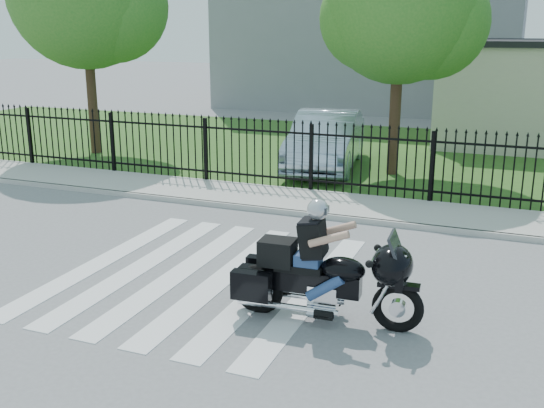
% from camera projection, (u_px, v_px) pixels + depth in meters
% --- Properties ---
extents(ground, '(120.00, 120.00, 0.00)m').
position_uv_depth(ground, '(202.00, 275.00, 10.99)').
color(ground, slate).
rests_on(ground, ground).
extents(crosswalk, '(5.00, 5.50, 0.01)m').
position_uv_depth(crosswalk, '(202.00, 275.00, 10.99)').
color(crosswalk, silver).
rests_on(crosswalk, ground).
extents(sidewalk, '(40.00, 2.00, 0.12)m').
position_uv_depth(sidewalk, '(298.00, 201.00, 15.45)').
color(sidewalk, '#ADAAA3').
rests_on(sidewalk, ground).
extents(curb, '(40.00, 0.12, 0.12)m').
position_uv_depth(curb, '(283.00, 212.00, 14.56)').
color(curb, '#ADAAA3').
rests_on(curb, ground).
extents(grass_strip, '(40.00, 12.00, 0.02)m').
position_uv_depth(grass_strip, '(366.00, 152.00, 21.73)').
color(grass_strip, '#2E571E').
rests_on(grass_strip, ground).
extents(iron_fence, '(26.00, 0.04, 1.80)m').
position_uv_depth(iron_fence, '(311.00, 159.00, 16.12)').
color(iron_fence, black).
rests_on(iron_fence, ground).
extents(tree_mid, '(4.20, 4.20, 6.78)m').
position_uv_depth(tree_mid, '(400.00, 7.00, 17.26)').
color(tree_mid, '#382316').
rests_on(tree_mid, ground).
extents(motorcycle_rider, '(2.83, 0.93, 1.87)m').
position_uv_depth(motorcycle_rider, '(320.00, 271.00, 9.13)').
color(motorcycle_rider, black).
rests_on(motorcycle_rider, ground).
extents(parked_car, '(2.51, 5.35, 1.69)m').
position_uv_depth(parked_car, '(326.00, 140.00, 19.04)').
color(parked_car, '#A7BCD2').
rests_on(parked_car, grass_strip).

